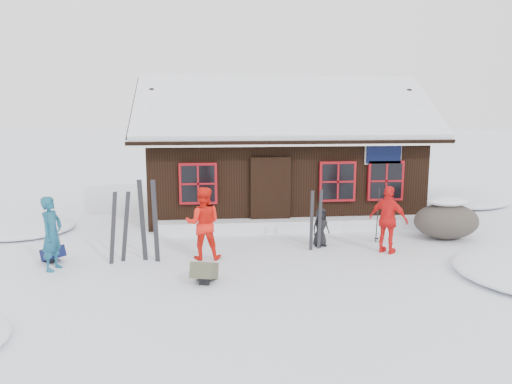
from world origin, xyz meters
TOP-DOWN VIEW (x-y plane):
  - ground at (0.00, 0.00)m, footprint 120.00×120.00m
  - mountain_hut at (1.50, 4.98)m, footprint 8.90×6.09m
  - snow_drift at (1.50, 2.25)m, footprint 7.60×0.60m
  - snow_mounds at (1.65, 1.86)m, footprint 20.60×13.20m
  - skier_teal at (-4.14, -0.54)m, footprint 0.53×0.66m
  - skier_orange_left at (-0.96, -0.07)m, footprint 0.85×0.68m
  - skier_orange_right at (3.38, -0.06)m, footprint 0.95×0.94m
  - skier_crouched at (1.93, 0.67)m, footprint 0.56×0.47m
  - boulder at (5.38, 1.06)m, footprint 1.70×1.27m
  - ski_pair_left at (-2.81, -0.14)m, footprint 0.52×0.22m
  - ski_pair_mid at (-2.17, -0.10)m, footprint 0.47×0.20m
  - ski_pair_right at (1.75, 0.41)m, footprint 0.34×0.17m
  - ski_poles at (3.55, 0.94)m, footprint 0.25×0.13m
  - backpack_blue at (-4.33, 0.03)m, footprint 0.60×0.60m
  - backpack_olive at (-0.94, -1.62)m, footprint 0.58×0.68m

SIDE VIEW (x-z plane):
  - ground at x=0.00m, z-range 0.00..0.00m
  - snow_mounds at x=1.65m, z-range -0.24..0.24m
  - backpack_blue at x=-4.33m, z-range 0.00..0.26m
  - backpack_olive at x=-0.94m, z-range 0.00..0.32m
  - snow_drift at x=1.50m, z-range 0.00..0.35m
  - skier_crouched at x=1.93m, z-range 0.00..0.97m
  - boulder at x=5.38m, z-range 0.01..1.00m
  - ski_poles at x=3.55m, z-range -0.04..1.39m
  - ski_pair_right at x=1.75m, z-range -0.05..1.46m
  - ski_pair_left at x=-2.81m, z-range -0.05..1.60m
  - skier_teal at x=-4.14m, z-range 0.00..1.59m
  - skier_orange_right at x=3.38m, z-range 0.00..1.61m
  - skier_orange_left at x=-0.96m, z-range 0.00..1.66m
  - ski_pair_mid at x=-2.17m, z-range -0.05..1.85m
  - mountain_hut at x=1.50m, z-range -0.63..3.79m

